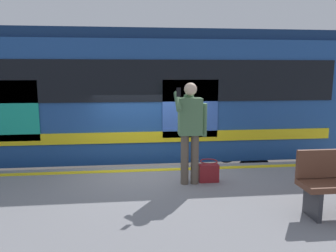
# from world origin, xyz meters

# --- Properties ---
(ground_plane) EXTENTS (23.70, 23.70, 0.00)m
(ground_plane) POSITION_xyz_m (0.00, 0.00, 0.00)
(ground_plane) COLOR #4C4742
(platform) EXTENTS (13.42, 3.80, 1.03)m
(platform) POSITION_xyz_m (0.00, 1.90, 0.51)
(platform) COLOR gray
(platform) RESTS_ON ground
(safety_line) EXTENTS (13.15, 0.16, 0.01)m
(safety_line) POSITION_xyz_m (0.00, 0.30, 1.03)
(safety_line) COLOR yellow
(safety_line) RESTS_ON platform
(track_rail_near) EXTENTS (17.44, 0.08, 0.16)m
(track_rail_near) POSITION_xyz_m (0.00, -1.18, 0.08)
(track_rail_near) COLOR slate
(track_rail_near) RESTS_ON ground
(track_rail_far) EXTENTS (17.44, 0.08, 0.16)m
(track_rail_far) POSITION_xyz_m (0.00, -2.62, 0.08)
(track_rail_far) COLOR slate
(track_rail_far) RESTS_ON ground
(train_carriage) EXTENTS (10.99, 2.96, 3.76)m
(train_carriage) POSITION_xyz_m (1.06, -1.89, 2.42)
(train_carriage) COLOR #1E478C
(train_carriage) RESTS_ON ground
(passenger) EXTENTS (0.57, 0.55, 1.78)m
(passenger) POSITION_xyz_m (-0.58, 1.16, 2.08)
(passenger) COLOR brown
(passenger) RESTS_ON platform
(handbag) EXTENTS (0.36, 0.32, 0.39)m
(handbag) POSITION_xyz_m (-0.94, 1.10, 1.21)
(handbag) COLOR maroon
(handbag) RESTS_ON platform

